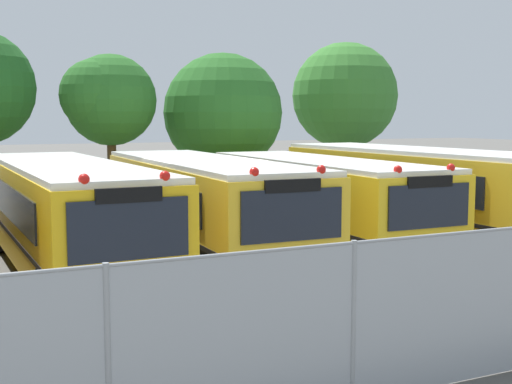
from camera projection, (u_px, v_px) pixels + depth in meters
name	position (u px, v px, depth m)	size (l,w,h in m)	color
ground_plane	(203.00, 258.00, 17.05)	(160.00, 160.00, 0.00)	#595651
school_bus_1	(67.00, 212.00, 15.25)	(2.68, 10.27, 2.64)	yellow
school_bus_2	(203.00, 203.00, 16.99)	(2.79, 10.08, 2.61)	yellow
school_bus_3	(319.00, 198.00, 18.44)	(2.71, 9.52, 2.53)	yellow
school_bus_4	(418.00, 190.00, 19.56)	(2.83, 10.90, 2.75)	yellow
tree_2	(106.00, 99.00, 23.68)	(3.40, 3.21, 5.73)	#4C3823
tree_3	(224.00, 112.00, 25.88)	(4.51, 4.51, 5.96)	#4C3823
tree_4	(344.00, 96.00, 30.35)	(4.69, 4.69, 6.85)	#4C3823
chainlink_fence	(449.00, 307.00, 8.83)	(20.84, 0.07, 2.04)	#9EA0A3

